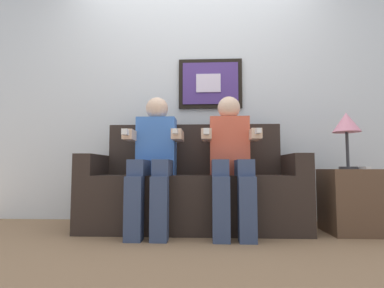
% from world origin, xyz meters
% --- Properties ---
extents(ground_plane, '(5.48, 5.48, 0.00)m').
position_xyz_m(ground_plane, '(0.00, 0.00, 0.00)').
color(ground_plane, '#8C6B4C').
extents(back_wall_assembly, '(4.21, 0.10, 2.60)m').
position_xyz_m(back_wall_assembly, '(0.00, 0.76, 1.30)').
color(back_wall_assembly, silver).
rests_on(back_wall_assembly, ground_plane).
extents(couch, '(1.81, 0.58, 0.90)m').
position_xyz_m(couch, '(0.00, 0.33, 0.31)').
color(couch, '#2D231E').
rests_on(couch, ground_plane).
extents(person_on_left, '(0.46, 0.56, 1.11)m').
position_xyz_m(person_on_left, '(-0.31, 0.16, 0.61)').
color(person_on_left, '#3F72CC').
rests_on(person_on_left, ground_plane).
extents(person_on_right, '(0.46, 0.56, 1.11)m').
position_xyz_m(person_on_right, '(0.31, 0.16, 0.61)').
color(person_on_right, '#D8593F').
rests_on(person_on_right, ground_plane).
extents(side_table_right, '(0.40, 0.40, 0.50)m').
position_xyz_m(side_table_right, '(1.26, 0.22, 0.25)').
color(side_table_right, brown).
rests_on(side_table_right, ground_plane).
extents(table_lamp, '(0.22, 0.22, 0.46)m').
position_xyz_m(table_lamp, '(1.25, 0.25, 0.86)').
color(table_lamp, '#333338').
rests_on(table_lamp, side_table_right).
extents(spare_remote_on_table, '(0.04, 0.13, 0.02)m').
position_xyz_m(spare_remote_on_table, '(1.35, 0.18, 0.51)').
color(spare_remote_on_table, white).
rests_on(spare_remote_on_table, side_table_right).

